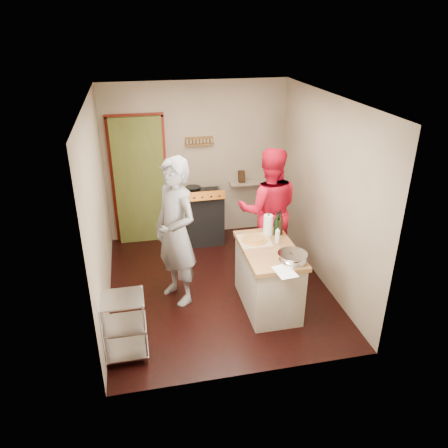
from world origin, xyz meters
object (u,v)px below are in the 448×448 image
(stove, at_px, (204,216))
(island, at_px, (268,275))
(wire_shelving, at_px, (124,325))
(person_stripe, at_px, (176,233))
(person_red, at_px, (268,210))

(stove, distance_m, island, 2.08)
(stove, relative_size, wire_shelving, 1.26)
(stove, relative_size, person_stripe, 0.51)
(stove, distance_m, person_red, 1.39)
(wire_shelving, relative_size, person_stripe, 0.41)
(wire_shelving, distance_m, island, 1.93)
(person_red, bearing_deg, stove, -40.92)
(stove, bearing_deg, wire_shelving, -116.85)
(stove, bearing_deg, person_red, -53.10)
(island, relative_size, person_stripe, 0.66)
(person_red, bearing_deg, island, 86.01)
(stove, xyz_separation_m, person_red, (0.78, -1.04, 0.48))
(stove, height_order, person_red, person_red)
(island, relative_size, person_red, 0.70)
(island, distance_m, person_red, 1.12)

